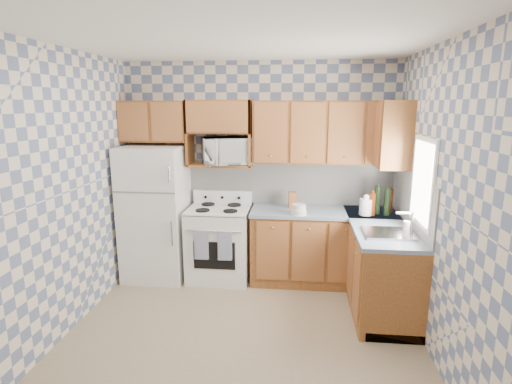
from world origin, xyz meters
TOP-DOWN VIEW (x-y plane):
  - floor at (0.00, 0.00)m, footprint 3.40×3.40m
  - back_wall at (0.00, 1.60)m, footprint 3.40×0.02m
  - right_wall at (1.70, 0.00)m, footprint 0.02×3.20m
  - backsplash_back at (0.40, 1.59)m, footprint 2.60×0.02m
  - backsplash_right at (1.69, 0.80)m, footprint 0.02×1.60m
  - refrigerator at (-1.27, 1.25)m, footprint 0.75×0.70m
  - stove_body at (-0.47, 1.28)m, footprint 0.76×0.65m
  - cooktop at (-0.47, 1.28)m, footprint 0.76×0.65m
  - backguard at (-0.47, 1.55)m, footprint 0.76×0.08m
  - dish_towel_left at (-0.62, 0.93)m, footprint 0.17×0.02m
  - dish_towel_right at (-0.34, 0.93)m, footprint 0.17×0.02m
  - base_cabinets_back at (0.82, 1.30)m, footprint 1.75×0.60m
  - base_cabinets_right at (1.40, 0.80)m, footprint 0.60×1.60m
  - countertop_back at (0.82, 1.30)m, footprint 1.77×0.63m
  - countertop_right at (1.40, 0.80)m, footprint 0.63×1.60m
  - upper_cabinets_back at (0.82, 1.44)m, footprint 1.75×0.33m
  - upper_cabinets_fridge at (-1.29, 1.44)m, footprint 0.82×0.33m
  - upper_cabinets_right at (1.53, 1.25)m, footprint 0.33×0.70m
  - microwave_shelf at (-0.47, 1.44)m, footprint 0.80×0.33m
  - microwave at (-0.38, 1.41)m, footprint 0.70×0.58m
  - sink at (1.40, 0.45)m, footprint 0.48×0.40m
  - window at (1.69, 0.45)m, footprint 0.02×0.66m
  - bottle_0 at (1.43, 1.22)m, footprint 0.07×0.07m
  - bottle_1 at (1.53, 1.16)m, footprint 0.07×0.07m
  - bottle_2 at (1.58, 1.26)m, footprint 0.07×0.07m
  - bottle_3 at (1.36, 1.14)m, footprint 0.07×0.07m
  - knife_block at (0.44, 1.38)m, footprint 0.10×0.10m
  - electric_kettle at (1.29, 1.15)m, footprint 0.15×0.15m
  - food_containers at (0.52, 1.08)m, footprint 0.18×0.18m
  - soap_bottle at (1.54, 0.34)m, footprint 0.06×0.06m

SIDE VIEW (x-z plane):
  - floor at x=0.00m, z-range 0.00..0.00m
  - base_cabinets_back at x=0.82m, z-range 0.00..0.88m
  - base_cabinets_right at x=1.40m, z-range 0.00..0.88m
  - stove_body at x=-0.47m, z-range 0.00..0.90m
  - dish_towel_left at x=-0.62m, z-range 0.38..0.73m
  - dish_towel_right at x=-0.34m, z-range 0.38..0.73m
  - refrigerator at x=-1.27m, z-range 0.00..1.68m
  - countertop_back at x=0.82m, z-range 0.88..0.92m
  - countertop_right at x=1.40m, z-range 0.88..0.92m
  - cooktop at x=-0.47m, z-range 0.89..0.92m
  - sink at x=1.40m, z-range 0.91..0.94m
  - food_containers at x=0.52m, z-range 0.92..1.04m
  - backguard at x=-0.47m, z-range 0.92..1.08m
  - soap_bottle at x=1.54m, z-range 0.92..1.09m
  - electric_kettle at x=1.29m, z-range 0.92..1.11m
  - knife_block at x=0.44m, z-range 0.92..1.12m
  - bottle_3 at x=1.36m, z-range 0.92..1.18m
  - bottle_2 at x=1.58m, z-range 0.92..1.21m
  - bottle_1 at x=1.53m, z-range 0.92..1.23m
  - bottle_0 at x=1.43m, z-range 0.92..1.25m
  - backsplash_back at x=0.40m, z-range 0.92..1.48m
  - backsplash_right at x=1.69m, z-range 0.92..1.48m
  - back_wall at x=0.00m, z-range 0.00..2.70m
  - right_wall at x=1.70m, z-range 0.00..2.70m
  - microwave_shelf at x=-0.47m, z-range 1.42..1.45m
  - window at x=1.69m, z-range 1.02..1.88m
  - microwave at x=-0.38m, z-range 1.45..1.78m
  - upper_cabinets_back at x=0.82m, z-range 1.48..2.22m
  - upper_cabinets_right at x=1.53m, z-range 1.48..2.22m
  - upper_cabinets_fridge at x=-1.29m, z-range 1.72..2.22m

